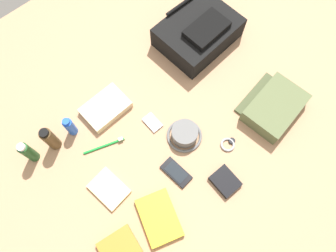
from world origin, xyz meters
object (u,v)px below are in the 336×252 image
(toiletry_pouch, at_px, (274,107))
(bucket_hat, at_px, (185,134))
(wallet, at_px, (225,181))
(shampoo_bottle, at_px, (28,152))
(notepad, at_px, (109,189))
(wristwatch, at_px, (228,144))
(backpack, at_px, (198,32))
(media_player, at_px, (152,123))
(cell_phone, at_px, (176,172))
(toothbrush, at_px, (106,145))
(cologne_bottle, at_px, (50,139))
(deodorant_spray, at_px, (70,127))
(folded_towel, at_px, (106,108))
(travel_guidebook, at_px, (159,218))

(toiletry_pouch, bearing_deg, bucket_hat, 155.96)
(wallet, bearing_deg, shampoo_bottle, 132.90)
(notepad, bearing_deg, wristwatch, -26.92)
(backpack, xyz_separation_m, media_player, (-0.45, -0.19, -0.06))
(cell_phone, xyz_separation_m, media_player, (0.07, 0.23, -0.00))
(toiletry_pouch, distance_m, toothbrush, 0.75)
(cologne_bottle, height_order, cell_phone, cologne_bottle)
(toiletry_pouch, height_order, cell_phone, toiletry_pouch)
(backpack, relative_size, deodorant_spray, 3.18)
(backpack, xyz_separation_m, cologne_bottle, (-0.82, 0.01, 0.01))
(wallet, bearing_deg, toothbrush, 123.02)
(backpack, relative_size, folded_towel, 1.88)
(backpack, height_order, shampoo_bottle, shampoo_bottle)
(shampoo_bottle, xyz_separation_m, wallet, (0.53, -0.61, -0.06))
(bucket_hat, xyz_separation_m, folded_towel, (-0.18, 0.33, -0.01))
(notepad, xyz_separation_m, folded_towel, (0.21, 0.29, 0.01))
(toothbrush, distance_m, wallet, 0.52)
(cell_phone, relative_size, wallet, 1.23)
(backpack, height_order, folded_towel, backpack)
(cell_phone, xyz_separation_m, wallet, (0.13, -0.16, 0.01))
(cologne_bottle, height_order, deodorant_spray, cologne_bottle)
(bucket_hat, xyz_separation_m, cologne_bottle, (-0.44, 0.34, 0.05))
(shampoo_bottle, xyz_separation_m, notepad, (0.15, -0.32, -0.06))
(wallet, bearing_deg, notepad, 144.10)
(cologne_bottle, bearing_deg, wristwatch, -41.42)
(bucket_hat, height_order, notepad, bucket_hat)
(bucket_hat, distance_m, wristwatch, 0.19)
(cell_phone, bearing_deg, notepad, 152.56)
(bucket_hat, bearing_deg, travel_guidebook, -148.44)
(shampoo_bottle, bearing_deg, bucket_hat, -33.06)
(travel_guidebook, distance_m, wallet, 0.30)
(media_player, height_order, toothbrush, toothbrush)
(cell_phone, bearing_deg, folded_towel, 95.77)
(shampoo_bottle, height_order, cell_phone, shampoo_bottle)
(media_player, xyz_separation_m, folded_towel, (-0.11, 0.19, 0.01))
(shampoo_bottle, xyz_separation_m, deodorant_spray, (0.19, -0.01, -0.01))
(notepad, distance_m, folded_towel, 0.36)
(wristwatch, xyz_separation_m, folded_towel, (-0.29, 0.48, 0.01))
(wristwatch, xyz_separation_m, wallet, (-0.13, -0.11, 0.01))
(toothbrush, xyz_separation_m, wallet, (0.27, -0.45, 0.01))
(toiletry_pouch, bearing_deg, cologne_bottle, 148.27)
(toiletry_pouch, relative_size, travel_guidebook, 1.25)
(cologne_bottle, distance_m, media_player, 0.43)
(wristwatch, height_order, folded_towel, folded_towel)
(shampoo_bottle, relative_size, wristwatch, 2.06)
(bucket_hat, bearing_deg, folded_towel, 118.59)
(travel_guidebook, bearing_deg, wristwatch, 4.79)
(deodorant_spray, bearing_deg, wristwatch, -46.63)
(travel_guidebook, height_order, wallet, travel_guidebook)
(backpack, relative_size, bucket_hat, 2.45)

